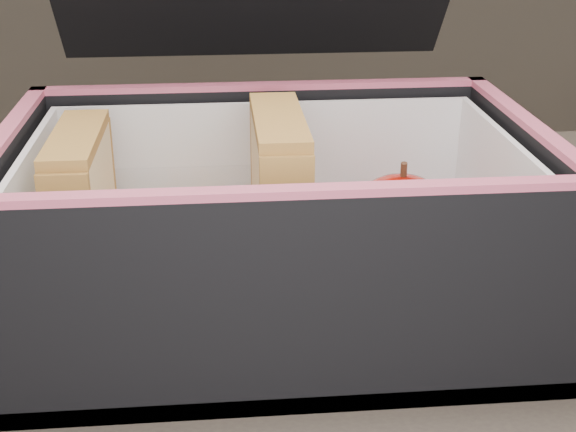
# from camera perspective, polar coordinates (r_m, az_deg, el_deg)

# --- Properties ---
(lunch_bag) EXTENTS (0.32, 0.35, 0.29)m
(lunch_bag) POSITION_cam_1_polar(r_m,az_deg,el_deg) (0.50, -1.09, 0.35)
(lunch_bag) COLOR black
(lunch_bag) RESTS_ON kitchen_table
(plastic_tub) EXTENTS (0.17, 0.12, 0.07)m
(plastic_tub) POSITION_cam_1_polar(r_m,az_deg,el_deg) (0.51, -7.36, -2.35)
(plastic_tub) COLOR white
(plastic_tub) RESTS_ON lunch_bag
(sandwich_left) EXTENTS (0.03, 0.10, 0.11)m
(sandwich_left) POSITION_cam_1_polar(r_m,az_deg,el_deg) (0.50, -14.29, -0.19)
(sandwich_left) COLOR beige
(sandwich_left) RESTS_ON plastic_tub
(sandwich_right) EXTENTS (0.03, 0.11, 0.12)m
(sandwich_right) POSITION_cam_1_polar(r_m,az_deg,el_deg) (0.50, -0.63, 0.70)
(sandwich_right) COLOR beige
(sandwich_right) RESTS_ON plastic_tub
(carrot_sticks) EXTENTS (0.05, 0.14, 0.03)m
(carrot_sticks) POSITION_cam_1_polar(r_m,az_deg,el_deg) (0.52, -7.18, -3.48)
(carrot_sticks) COLOR orange
(carrot_sticks) RESTS_ON plastic_tub
(paper_napkin) EXTENTS (0.08, 0.09, 0.01)m
(paper_napkin) POSITION_cam_1_polar(r_m,az_deg,el_deg) (0.55, 8.33, -3.99)
(paper_napkin) COLOR white
(paper_napkin) RESTS_ON lunch_bag
(red_apple) EXTENTS (0.09, 0.09, 0.08)m
(red_apple) POSITION_cam_1_polar(r_m,az_deg,el_deg) (0.53, 8.00, -0.52)
(red_apple) COLOR #7D0000
(red_apple) RESTS_ON paper_napkin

